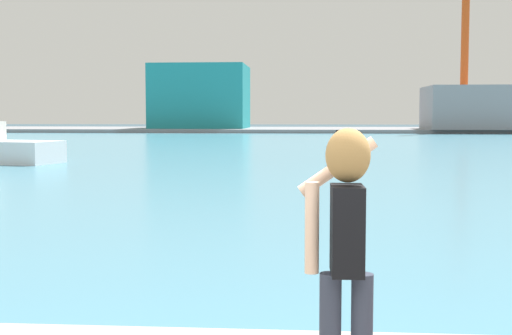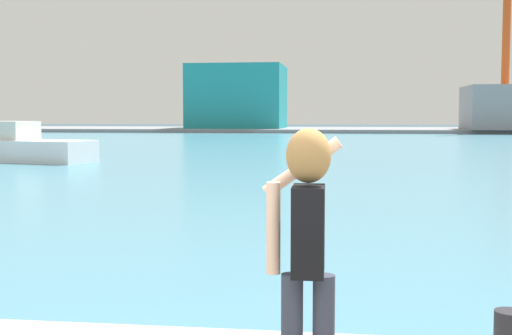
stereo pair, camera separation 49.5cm
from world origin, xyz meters
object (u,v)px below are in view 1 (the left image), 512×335
at_px(warehouse_right, 473,108).
at_px(port_crane, 463,43).
at_px(warehouse_left, 201,97).
at_px(person_photographer, 345,235).

height_order(warehouse_right, port_crane, port_crane).
height_order(warehouse_left, port_crane, port_crane).
bearing_deg(warehouse_right, warehouse_left, 172.27).
xyz_separation_m(person_photographer, warehouse_left, (-15.36, 90.83, 3.18)).
relative_size(person_photographer, warehouse_left, 0.14).
bearing_deg(port_crane, warehouse_right, -50.83).
distance_m(person_photographer, warehouse_left, 92.17).
xyz_separation_m(person_photographer, port_crane, (19.28, 87.32, 9.91)).
relative_size(warehouse_left, warehouse_right, 1.08).
bearing_deg(port_crane, warehouse_left, 174.22).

